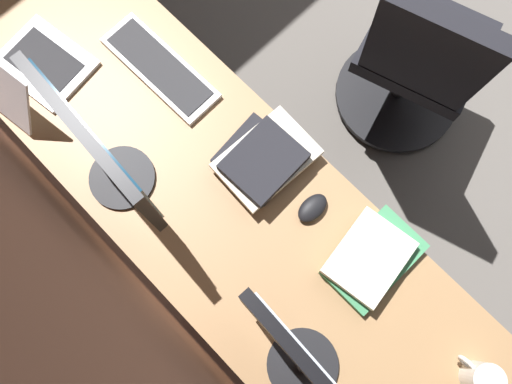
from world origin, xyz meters
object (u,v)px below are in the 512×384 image
object	(u,v)px
keyboard_main	(160,68)
coffee_mug	(481,378)
office_chair	(418,64)
monitor_secondary	(312,371)
mouse_main	(312,208)
book_stack_far	(263,160)
laptop_leftmost	(26,71)
monitor_primary	(100,151)
book_stack_near	(372,259)
drawer_pedestal	(291,298)

from	to	relation	value
keyboard_main	coffee_mug	xyz separation A→B (m)	(-1.30, 0.00, 0.04)
office_chair	monitor_secondary	bearing A→B (deg)	111.23
mouse_main	coffee_mug	distance (m)	0.64
book_stack_far	coffee_mug	size ratio (longest dim) A/B	2.29
book_stack_far	monitor_secondary	bearing A→B (deg)	146.31
monitor_secondary	laptop_leftmost	distance (m)	1.23
monitor_primary	book_stack_near	distance (m)	0.81
monitor_primary	monitor_secondary	bearing A→B (deg)	-179.65
monitor_secondary	book_stack_near	distance (m)	0.41
monitor_secondary	coffee_mug	distance (m)	0.51
book_stack_near	mouse_main	bearing A→B (deg)	2.96
keyboard_main	mouse_main	distance (m)	0.66
book_stack_far	office_chair	bearing A→B (deg)	-95.34
drawer_pedestal	office_chair	distance (m)	1.00
laptop_leftmost	book_stack_far	size ratio (longest dim) A/B	1.21
laptop_leftmost	book_stack_near	world-z (taller)	laptop_leftmost
monitor_primary	office_chair	world-z (taller)	monitor_primary
book_stack_far	mouse_main	bearing A→B (deg)	-178.62
monitor_secondary	book_stack_near	world-z (taller)	monitor_secondary
book_stack_near	office_chair	world-z (taller)	office_chair
laptop_leftmost	book_stack_near	xyz separation A→B (m)	(-1.15, -0.34, -0.02)
monitor_secondary	book_stack_near	xyz separation A→B (m)	(0.07, -0.35, -0.20)
drawer_pedestal	monitor_primary	size ratio (longest dim) A/B	1.49
monitor_secondary	mouse_main	size ratio (longest dim) A/B	4.52
coffee_mug	mouse_main	bearing A→B (deg)	-1.81
drawer_pedestal	keyboard_main	world-z (taller)	keyboard_main
coffee_mug	office_chair	distance (m)	1.15
drawer_pedestal	book_stack_far	distance (m)	0.58
drawer_pedestal	book_stack_far	size ratio (longest dim) A/B	2.36
monitor_primary	office_chair	xyz separation A→B (m)	(-0.34, -1.09, -0.52)
book_stack_near	coffee_mug	xyz separation A→B (m)	(-0.42, 0.03, 0.02)
book_stack_far	keyboard_main	bearing A→B (deg)	1.44
book_stack_near	monitor_primary	bearing A→B (deg)	26.87
coffee_mug	book_stack_near	bearing A→B (deg)	-4.33
keyboard_main	book_stack_far	xyz separation A→B (m)	(-0.46, -0.01, 0.03)
monitor_secondary	book_stack_far	xyz separation A→B (m)	(0.49, -0.33, -0.19)
laptop_leftmost	office_chair	xyz separation A→B (m)	(-0.79, -1.09, -0.32)
monitor_primary	book_stack_far	world-z (taller)	monitor_primary
book_stack_far	coffee_mug	bearing A→B (deg)	178.96
mouse_main	office_chair	bearing A→B (deg)	-79.99
laptop_leftmost	office_chair	world-z (taller)	office_chair
drawer_pedestal	keyboard_main	distance (m)	0.91
mouse_main	book_stack_near	bearing A→B (deg)	-177.04
monitor_primary	office_chair	distance (m)	1.26
mouse_main	book_stack_far	bearing A→B (deg)	1.38
book_stack_far	coffee_mug	distance (m)	0.85
book_stack_near	book_stack_far	xyz separation A→B (m)	(0.43, 0.02, 0.01)
drawer_pedestal	keyboard_main	size ratio (longest dim) A/B	1.64
monitor_primary	mouse_main	size ratio (longest dim) A/B	4.49
monitor_primary	book_stack_far	xyz separation A→B (m)	(-0.26, -0.33, -0.21)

